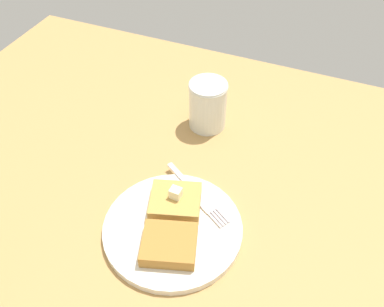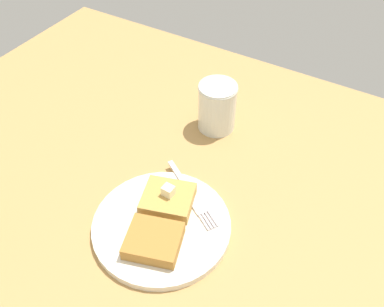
# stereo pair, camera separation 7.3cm
# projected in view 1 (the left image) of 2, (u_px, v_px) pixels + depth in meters

# --- Properties ---
(table_surface) EXTENTS (1.09, 1.09, 0.02)m
(table_surface) POSITION_uv_depth(u_px,v_px,m) (132.00, 235.00, 0.68)
(table_surface) COLOR tan
(table_surface) RESTS_ON ground
(plate) EXTENTS (0.22, 0.22, 0.01)m
(plate) POSITION_uv_depth(u_px,v_px,m) (173.00, 228.00, 0.67)
(plate) COLOR silver
(plate) RESTS_ON table_surface
(toast_slice_left) EXTENTS (0.09, 0.10, 0.02)m
(toast_slice_left) POSITION_uv_depth(u_px,v_px,m) (175.00, 202.00, 0.68)
(toast_slice_left) COLOR tan
(toast_slice_left) RESTS_ON plate
(toast_slice_middle) EXTENTS (0.09, 0.10, 0.02)m
(toast_slice_middle) POSITION_uv_depth(u_px,v_px,m) (169.00, 244.00, 0.63)
(toast_slice_middle) COLOR #AA7532
(toast_slice_middle) RESTS_ON plate
(butter_pat_primary) EXTENTS (0.02, 0.02, 0.02)m
(butter_pat_primary) POSITION_uv_depth(u_px,v_px,m) (176.00, 193.00, 0.67)
(butter_pat_primary) COLOR #F7EEC3
(butter_pat_primary) RESTS_ON toast_slice_left
(fork) EXTENTS (0.10, 0.14, 0.00)m
(fork) POSITION_uv_depth(u_px,v_px,m) (199.00, 196.00, 0.70)
(fork) COLOR silver
(fork) RESTS_ON plate
(syrup_jar) EXTENTS (0.07, 0.07, 0.10)m
(syrup_jar) POSITION_uv_depth(u_px,v_px,m) (208.00, 107.00, 0.82)
(syrup_jar) COLOR #441A0A
(syrup_jar) RESTS_ON table_surface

